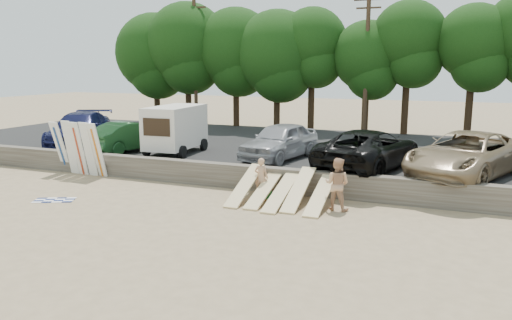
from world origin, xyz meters
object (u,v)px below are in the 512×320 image
object	(u,v)px
car_3	(369,149)
car_4	(466,155)
beachgoer_a	(261,177)
beachgoer_b	(337,184)
box_trailer	(175,127)
car_0	(80,129)
car_2	(280,141)
cooler	(266,194)
car_1	(131,136)

from	to	relation	value
car_3	car_4	bearing A→B (deg)	-167.97
beachgoer_a	beachgoer_b	distance (m)	3.25
box_trailer	car_0	distance (m)	6.42
car_2	cooler	world-z (taller)	car_2
cooler	beachgoer_a	bearing A→B (deg)	177.59
box_trailer	beachgoer_b	xyz separation A→B (m)	(9.31, -4.56, -1.09)
car_1	cooler	size ratio (longest dim) A/B	12.19
car_3	car_4	size ratio (longest dim) A/B	0.95
car_0	car_2	size ratio (longest dim) A/B	1.21
cooler	car_1	bearing A→B (deg)	-179.27
car_0	car_4	xyz separation A→B (m)	(19.93, -0.73, 0.01)
box_trailer	beachgoer_b	distance (m)	10.42
cooler	car_2	bearing A→B (deg)	125.83
car_2	car_4	distance (m)	8.22
car_1	car_3	bearing A→B (deg)	-164.90
beachgoer_b	cooler	distance (m)	3.10
car_2	cooler	xyz separation A→B (m)	(1.00, -4.49, -1.40)
car_3	beachgoer_a	world-z (taller)	car_3
car_2	beachgoer_a	size ratio (longest dim) A/B	3.25
car_2	box_trailer	bearing A→B (deg)	-163.43
car_3	car_0	bearing A→B (deg)	12.14
car_0	car_4	size ratio (longest dim) A/B	0.95
car_1	beachgoer_b	distance (m)	12.61
box_trailer	car_2	xyz separation A→B (m)	(5.37, 0.54, -0.48)
car_1	car_3	distance (m)	12.21
car_2	car_3	world-z (taller)	car_2
car_3	beachgoer_b	size ratio (longest dim) A/B	3.23
beachgoer_a	beachgoer_b	xyz separation A→B (m)	(3.17, -0.71, 0.17)
car_2	car_3	size ratio (longest dim) A/B	0.82
car_1	cooler	bearing A→B (deg)	172.28
car_1	car_4	distance (m)	16.08
car_4	cooler	world-z (taller)	car_4
car_1	car_4	bearing A→B (deg)	-165.48
car_0	cooler	bearing A→B (deg)	-41.95
car_0	cooler	xyz separation A→B (m)	(12.76, -4.34, -1.43)
car_0	beachgoer_b	distance (m)	16.46
car_0	car_3	distance (m)	16.07
car_0	car_1	xyz separation A→B (m)	(3.85, -0.63, -0.12)
car_4	cooler	size ratio (longest dim) A/B	16.88
car_1	car_4	world-z (taller)	car_4
car_1	car_4	xyz separation A→B (m)	(16.08, -0.10, 0.13)
car_3	box_trailer	bearing A→B (deg)	13.02
car_2	beachgoer_a	xyz separation A→B (m)	(0.77, -4.38, -0.78)
car_3	car_2	bearing A→B (deg)	4.47
car_0	beachgoer_b	world-z (taller)	car_0
box_trailer	car_3	bearing A→B (deg)	-4.45
car_4	beachgoer_a	xyz separation A→B (m)	(-7.41, -3.50, -0.82)
cooler	car_3	bearing A→B (deg)	71.97
car_1	car_2	world-z (taller)	car_2
car_2	car_3	xyz separation A→B (m)	(4.30, -0.74, -0.01)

